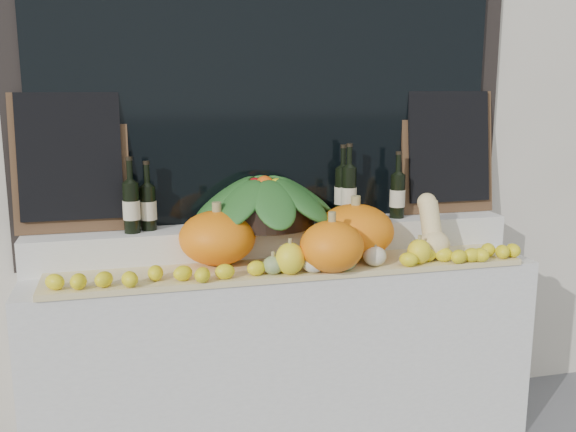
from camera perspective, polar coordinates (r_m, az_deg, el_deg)
The scene contains 17 objects.
display_sill at distance 3.11m, azimuth -0.35°, elevation -12.10°, with size 2.30×0.55×0.88m, color silver.
rear_tier at distance 3.08m, azimuth -1.04°, elevation -2.10°, with size 2.30×0.25×0.16m, color silver.
straw_bedding at distance 2.84m, azimuth 0.25°, elevation -4.70°, with size 2.10×0.32×0.03m, color tan.
pumpkin_left at distance 2.86m, azimuth -6.30°, elevation -1.93°, with size 0.34×0.34×0.24m, color orange.
pumpkin_right at distance 2.97m, azimuth 5.99°, elevation -1.32°, with size 0.36×0.36×0.25m, color orange.
pumpkin_center at distance 2.73m, azimuth 3.91°, elevation -2.71°, with size 0.27×0.27×0.22m, color orange.
butternut_squash at distance 3.03m, azimuth 12.67°, elevation -1.30°, with size 0.14×0.21×0.29m.
decorative_gourds at distance 2.77m, azimuth 4.37°, elevation -3.75°, with size 0.77×0.15×0.16m.
lemon_heap at distance 2.72m, azimuth 0.84°, elevation -4.44°, with size 2.20×0.16×0.06m, color yellow, non-canonical shape.
produce_bowl at distance 3.01m, azimuth -2.07°, elevation 1.40°, with size 0.71×0.71×0.24m.
wine_bottle_far_left at distance 2.93m, azimuth -13.75°, elevation 0.82°, with size 0.08×0.08×0.34m.
wine_bottle_near_left at distance 2.97m, azimuth -12.33°, elevation 0.79°, with size 0.08×0.08×0.31m.
wine_bottle_tall at distance 3.16m, azimuth 4.90°, elevation 2.10°, with size 0.08×0.08×0.36m.
wine_bottle_near_right at distance 3.11m, azimuth 5.42°, elevation 2.06°, with size 0.08×0.08×0.37m.
wine_bottle_far_right at distance 3.22m, azimuth 9.70°, elevation 1.84°, with size 0.08×0.08×0.33m.
chalkboard_left at distance 3.00m, azimuth -18.77°, elevation 4.73°, with size 0.50×0.11×0.62m.
chalkboard_right at distance 3.40m, azimuth 14.04°, elevation 5.73°, with size 0.50×0.11×0.62m.
Camera 1 is at (-0.69, -1.24, 1.69)m, focal length 40.00 mm.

